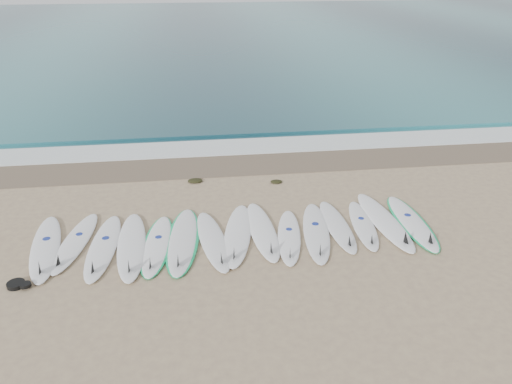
{
  "coord_description": "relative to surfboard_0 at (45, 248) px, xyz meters",
  "views": [
    {
      "loc": [
        -0.83,
        -9.25,
        5.45
      ],
      "look_at": [
        0.59,
        1.32,
        0.4
      ],
      "focal_mm": 35.0,
      "sensor_mm": 36.0,
      "label": 1
    }
  ],
  "objects": [
    {
      "name": "surfboard_14",
      "position": [
        7.89,
        0.06,
        -0.01
      ],
      "size": [
        0.72,
        2.67,
        0.34
      ],
      "rotation": [
        0.0,
        0.0,
        -0.03
      ],
      "color": "white",
      "rests_on": "ground"
    },
    {
      "name": "surfboard_10",
      "position": [
        5.64,
        -0.1,
        -0.0
      ],
      "size": [
        0.98,
        2.72,
        0.34
      ],
      "rotation": [
        0.0,
        0.0,
        -0.16
      ],
      "color": "white",
      "rests_on": "ground"
    },
    {
      "name": "ground",
      "position": [
        3.94,
        0.06,
        -0.06
      ],
      "size": [
        120.0,
        120.0,
        0.0
      ],
      "primitive_type": "plane",
      "color": "tan"
    },
    {
      "name": "surfboard_4",
      "position": [
        2.25,
        -0.16,
        -0.01
      ],
      "size": [
        0.81,
        2.52,
        0.31
      ],
      "rotation": [
        0.0,
        0.0,
        -0.09
      ],
      "color": "white",
      "rests_on": "ground"
    },
    {
      "name": "surfboard_0",
      "position": [
        0.0,
        0.0,
        0.0
      ],
      "size": [
        0.97,
        2.81,
        0.35
      ],
      "rotation": [
        0.0,
        0.0,
        0.15
      ],
      "color": "white",
      "rests_on": "ground"
    },
    {
      "name": "surfboard_12",
      "position": [
        6.76,
        0.07,
        -0.01
      ],
      "size": [
        0.75,
        2.34,
        0.29
      ],
      "rotation": [
        0.0,
        0.0,
        -0.12
      ],
      "color": "white",
      "rests_on": "ground"
    },
    {
      "name": "surfboard_7",
      "position": [
        3.95,
        0.02,
        -0.0
      ],
      "size": [
        1.03,
        2.78,
        0.35
      ],
      "rotation": [
        0.0,
        0.0,
        -0.17
      ],
      "color": "white",
      "rests_on": "ground"
    },
    {
      "name": "surfboard_13",
      "position": [
        7.3,
        0.15,
        0.0
      ],
      "size": [
        0.74,
        2.89,
        0.37
      ],
      "rotation": [
        0.0,
        0.0,
        0.05
      ],
      "color": "white",
      "rests_on": "ground"
    },
    {
      "name": "wet_sand_band",
      "position": [
        3.94,
        4.16,
        -0.06
      ],
      "size": [
        120.0,
        1.8,
        0.01
      ],
      "primitive_type": "cube",
      "color": "brown",
      "rests_on": "ground"
    },
    {
      "name": "leash_coil",
      "position": [
        -0.19,
        -1.2,
        -0.01
      ],
      "size": [
        0.46,
        0.36,
        0.11
      ],
      "color": "black",
      "rests_on": "ground"
    },
    {
      "name": "ocean",
      "position": [
        3.94,
        32.56,
        -0.05
      ],
      "size": [
        120.0,
        55.0,
        0.03
      ],
      "primitive_type": "cube",
      "color": "#205A64",
      "rests_on": "ground"
    },
    {
      "name": "surfboard_5",
      "position": [
        2.78,
        -0.04,
        -0.01
      ],
      "size": [
        0.91,
        2.86,
        0.36
      ],
      "rotation": [
        0.0,
        0.0,
        -0.08
      ],
      "color": "silver",
      "rests_on": "ground"
    },
    {
      "name": "seaweed_far",
      "position": [
        5.25,
        2.73,
        -0.03
      ],
      "size": [
        0.31,
        0.24,
        0.06
      ],
      "primitive_type": "ellipsoid",
      "color": "black",
      "rests_on": "ground"
    },
    {
      "name": "surfboard_1",
      "position": [
        0.54,
        0.15,
        -0.01
      ],
      "size": [
        0.89,
        2.55,
        0.32
      ],
      "rotation": [
        0.0,
        0.0,
        -0.15
      ],
      "color": "white",
      "rests_on": "ground"
    },
    {
      "name": "wave_crest",
      "position": [
        3.94,
        7.06,
        -0.01
      ],
      "size": [
        120.0,
        1.0,
        0.1
      ],
      "primitive_type": "cube",
      "color": "#205A64",
      "rests_on": "ground"
    },
    {
      "name": "surfboard_6",
      "position": [
        3.42,
        -0.16,
        -0.0
      ],
      "size": [
        0.86,
        2.62,
        0.33
      ],
      "rotation": [
        0.0,
        0.0,
        0.13
      ],
      "color": "white",
      "rests_on": "ground"
    },
    {
      "name": "surfboard_11",
      "position": [
        6.18,
        0.1,
        -0.01
      ],
      "size": [
        0.5,
        2.42,
        0.31
      ],
      "rotation": [
        0.0,
        0.0,
        -0.0
      ],
      "color": "white",
      "rests_on": "ground"
    },
    {
      "name": "surfboard_8",
      "position": [
        4.51,
        0.1,
        -0.0
      ],
      "size": [
        0.65,
        2.67,
        0.34
      ],
      "rotation": [
        0.0,
        0.0,
        0.04
      ],
      "color": "white",
      "rests_on": "ground"
    },
    {
      "name": "seaweed_near",
      "position": [
        3.11,
        3.06,
        -0.02
      ],
      "size": [
        0.39,
        0.31,
        0.08
      ],
      "primitive_type": "ellipsoid",
      "color": "black",
      "rests_on": "ground"
    },
    {
      "name": "surfboard_9",
      "position": [
        5.03,
        -0.2,
        -0.01
      ],
      "size": [
        0.89,
        2.4,
        0.3
      ],
      "rotation": [
        0.0,
        0.0,
        -0.17
      ],
      "color": "white",
      "rests_on": "ground"
    },
    {
      "name": "surfboard_3",
      "position": [
        1.74,
        -0.15,
        0.0
      ],
      "size": [
        0.72,
        2.82,
        0.36
      ],
      "rotation": [
        0.0,
        0.0,
        0.05
      ],
      "color": "white",
      "rests_on": "ground"
    },
    {
      "name": "surfboard_2",
      "position": [
        1.16,
        -0.12,
        -0.0
      ],
      "size": [
        0.69,
        2.69,
        0.34
      ],
      "rotation": [
        0.0,
        0.0,
        -0.05
      ],
      "color": "white",
      "rests_on": "ground"
    },
    {
      "name": "foam_band",
      "position": [
        3.94,
        5.56,
        -0.04
      ],
      "size": [
        120.0,
        1.4,
        0.04
      ],
      "primitive_type": "cube",
      "color": "silver",
      "rests_on": "ground"
    }
  ]
}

